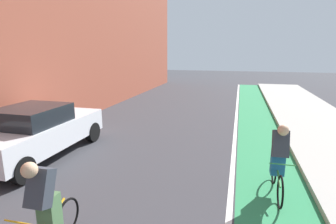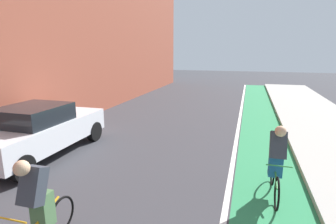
{
  "view_description": "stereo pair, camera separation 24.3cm",
  "coord_description": "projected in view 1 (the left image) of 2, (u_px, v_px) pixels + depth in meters",
  "views": [
    {
      "loc": [
        2.49,
        4.97,
        3.05
      ],
      "look_at": [
        0.49,
        12.44,
        1.28
      ],
      "focal_mm": 28.62,
      "sensor_mm": 36.0,
      "label": 1
    },
    {
      "loc": [
        2.72,
        5.03,
        3.05
      ],
      "look_at": [
        0.49,
        12.44,
        1.28
      ],
      "focal_mm": 28.62,
      "sensor_mm": 36.0,
      "label": 2
    }
  ],
  "objects": [
    {
      "name": "ground_plane",
      "position": [
        152.0,
        152.0,
        8.24
      ],
      "size": [
        71.84,
        71.84,
        0.0
      ],
      "primitive_type": "plane",
      "color": "#38383D"
    },
    {
      "name": "lane_divider_stripe",
      "position": [
        235.0,
        139.0,
        9.5
      ],
      "size": [
        0.12,
        32.65,
        0.0
      ],
      "primitive_type": "cube",
      "color": "white",
      "rests_on": "ground"
    },
    {
      "name": "parked_sedan_white",
      "position": [
        38.0,
        131.0,
        7.78
      ],
      "size": [
        1.84,
        4.23,
        1.53
      ],
      "color": "silver",
      "rests_on": "ground"
    },
    {
      "name": "cyclist_mid",
      "position": [
        44.0,
        208.0,
        3.92
      ],
      "size": [
        0.48,
        1.68,
        1.59
      ],
      "color": "black",
      "rests_on": "ground"
    },
    {
      "name": "cyclist_trailing",
      "position": [
        279.0,
        159.0,
        5.68
      ],
      "size": [
        0.48,
        1.71,
        1.61
      ],
      "color": "black",
      "rests_on": "ground"
    },
    {
      "name": "bike_lane_paint",
      "position": [
        261.0,
        141.0,
        9.28
      ],
      "size": [
        1.6,
        32.65,
        0.0
      ],
      "primitive_type": "cube",
      "color": "#2D8451",
      "rests_on": "ground"
    }
  ]
}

